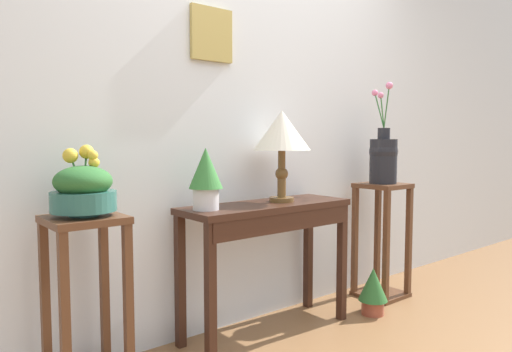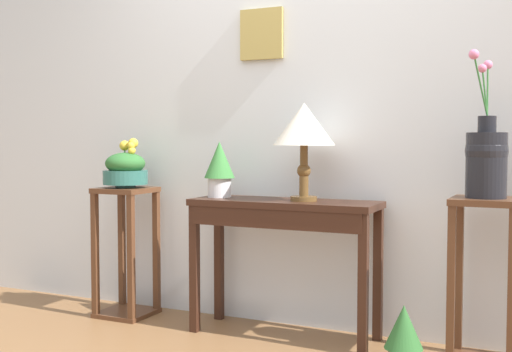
# 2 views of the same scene
# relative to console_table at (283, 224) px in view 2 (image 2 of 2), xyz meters

# --- Properties ---
(back_wall_with_art) EXTENTS (9.00, 0.13, 2.80)m
(back_wall_with_art) POSITION_rel_console_table_xyz_m (0.07, 0.29, 0.79)
(back_wall_with_art) COLOR silver
(back_wall_with_art) RESTS_ON ground
(console_table) EXTENTS (1.02, 0.35, 0.74)m
(console_table) POSITION_rel_console_table_xyz_m (0.00, 0.00, 0.00)
(console_table) COLOR #381E14
(console_table) RESTS_ON ground
(table_lamp) EXTENTS (0.33, 0.33, 0.52)m
(table_lamp) POSITION_rel_console_table_xyz_m (0.11, 0.02, 0.52)
(table_lamp) COLOR brown
(table_lamp) RESTS_ON console_table
(potted_plant_on_console) EXTENTS (0.17, 0.17, 0.31)m
(potted_plant_on_console) POSITION_rel_console_table_xyz_m (-0.40, 0.03, 0.30)
(potted_plant_on_console) COLOR silver
(potted_plant_on_console) RESTS_ON console_table
(pedestal_stand_left) EXTENTS (0.30, 0.30, 0.78)m
(pedestal_stand_left) POSITION_rel_console_table_xyz_m (-1.03, 0.00, -0.22)
(pedestal_stand_left) COLOR #56331E
(pedestal_stand_left) RESTS_ON ground
(planter_bowl_wide_left) EXTENTS (0.27, 0.27, 0.30)m
(planter_bowl_wide_left) POSITION_rel_console_table_xyz_m (-1.02, 0.00, 0.28)
(planter_bowl_wide_left) COLOR #2D665B
(planter_bowl_wide_left) RESTS_ON pedestal_stand_left
(pedestal_stand_right) EXTENTS (0.30, 0.30, 0.80)m
(pedestal_stand_right) POSITION_rel_console_table_xyz_m (1.03, -0.01, -0.22)
(pedestal_stand_right) COLOR #56331E
(pedestal_stand_right) RESTS_ON ground
(flower_vase_tall_right) EXTENTS (0.19, 0.20, 0.68)m
(flower_vase_tall_right) POSITION_rel_console_table_xyz_m (1.02, -0.01, 0.37)
(flower_vase_tall_right) COLOR black
(flower_vase_tall_right) RESTS_ON pedestal_stand_right
(potted_plant_floor) EXTENTS (0.18, 0.18, 0.30)m
(potted_plant_floor) POSITION_rel_console_table_xyz_m (0.69, -0.19, -0.45)
(potted_plant_floor) COLOR #9E4733
(potted_plant_floor) RESTS_ON ground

